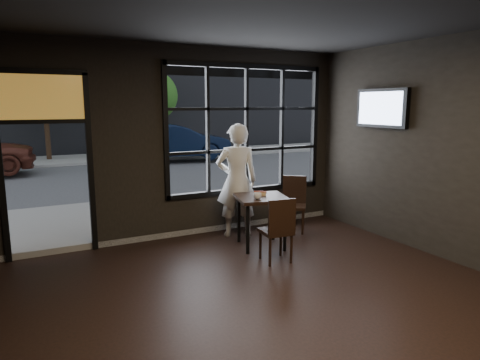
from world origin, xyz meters
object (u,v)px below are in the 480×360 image
chair_near (276,229)px  man (237,181)px  navy_car (177,142)px  cafe_table (261,221)px

chair_near → man: size_ratio=0.49×
man → navy_car: bearing=-84.3°
cafe_table → navy_car: navy_car is taller
cafe_table → chair_near: size_ratio=0.86×
man → cafe_table: bearing=115.5°
man → navy_car: (2.29, 9.72, -0.18)m
man → navy_car: 9.99m
chair_near → navy_car: (2.35, 11.08, 0.31)m
chair_near → man: bearing=-86.6°
chair_near → man: man is taller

